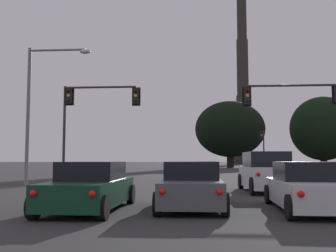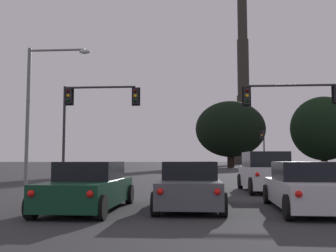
{
  "view_description": "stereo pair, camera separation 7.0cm",
  "coord_description": "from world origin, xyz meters",
  "px_view_note": "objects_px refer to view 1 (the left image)",
  "views": [
    {
      "loc": [
        0.0,
        -2.89,
        1.48
      ],
      "look_at": [
        -2.63,
        32.22,
        4.53
      ],
      "focal_mm": 42.0,
      "sensor_mm": 36.0,
      "label": 1
    },
    {
      "loc": [
        0.07,
        -2.89,
        1.48
      ],
      "look_at": [
        -2.63,
        32.22,
        4.53
      ],
      "focal_mm": 42.0,
      "sensor_mm": 36.0,
      "label": 2
    }
  ],
  "objects_px": {
    "sedan_center_lane_second": "(192,186)",
    "smokestack": "(243,93)",
    "sedan_right_lane_second": "(308,188)",
    "suv_right_lane_front": "(266,172)",
    "traffic_light_overhead_left": "(89,108)",
    "traffic_light_overhead_right": "(309,106)",
    "street_lamp": "(39,99)",
    "sedan_left_lane_second": "(90,187)",
    "traffic_light_far_right": "(263,144)"
  },
  "relations": [
    {
      "from": "sedan_right_lane_second",
      "to": "traffic_light_overhead_right",
      "type": "xyz_separation_m",
      "value": [
        3.72,
        12.89,
        4.13
      ]
    },
    {
      "from": "sedan_center_lane_second",
      "to": "sedan_right_lane_second",
      "type": "height_order",
      "value": "same"
    },
    {
      "from": "street_lamp",
      "to": "suv_right_lane_front",
      "type": "bearing_deg",
      "value": -11.8
    },
    {
      "from": "suv_right_lane_front",
      "to": "traffic_light_overhead_left",
      "type": "xyz_separation_m",
      "value": [
        -10.47,
        6.89,
        4.04
      ]
    },
    {
      "from": "sedan_center_lane_second",
      "to": "traffic_light_overhead_right",
      "type": "xyz_separation_m",
      "value": [
        7.12,
        12.37,
        4.13
      ]
    },
    {
      "from": "sedan_right_lane_second",
      "to": "traffic_light_far_right",
      "type": "bearing_deg",
      "value": 84.52
    },
    {
      "from": "sedan_center_lane_second",
      "to": "traffic_light_overhead_left",
      "type": "xyz_separation_m",
      "value": [
        -7.08,
        13.33,
        4.27
      ]
    },
    {
      "from": "sedan_left_lane_second",
      "to": "smokestack",
      "type": "bearing_deg",
      "value": 81.9
    },
    {
      "from": "traffic_light_overhead_right",
      "to": "street_lamp",
      "type": "height_order",
      "value": "street_lamp"
    },
    {
      "from": "traffic_light_overhead_right",
      "to": "traffic_light_far_right",
      "type": "distance_m",
      "value": 28.28
    },
    {
      "from": "sedan_right_lane_second",
      "to": "street_lamp",
      "type": "distance_m",
      "value": 15.97
    },
    {
      "from": "suv_right_lane_front",
      "to": "sedan_left_lane_second",
      "type": "bearing_deg",
      "value": -132.57
    },
    {
      "from": "suv_right_lane_front",
      "to": "traffic_light_far_right",
      "type": "height_order",
      "value": "traffic_light_far_right"
    },
    {
      "from": "traffic_light_overhead_right",
      "to": "smokestack",
      "type": "height_order",
      "value": "smokestack"
    },
    {
      "from": "traffic_light_overhead_right",
      "to": "smokestack",
      "type": "bearing_deg",
      "value": 85.34
    },
    {
      "from": "smokestack",
      "to": "traffic_light_overhead_left",
      "type": "bearing_deg",
      "value": -101.69
    },
    {
      "from": "sedan_center_lane_second",
      "to": "sedan_right_lane_second",
      "type": "bearing_deg",
      "value": -8.79
    },
    {
      "from": "suv_right_lane_front",
      "to": "street_lamp",
      "type": "xyz_separation_m",
      "value": [
        -12.1,
        2.53,
        4.03
      ]
    },
    {
      "from": "traffic_light_overhead_left",
      "to": "traffic_light_far_right",
      "type": "distance_m",
      "value": 31.59
    },
    {
      "from": "smokestack",
      "to": "suv_right_lane_front",
      "type": "bearing_deg",
      "value": -96.19
    },
    {
      "from": "traffic_light_overhead_right",
      "to": "traffic_light_overhead_left",
      "type": "bearing_deg",
      "value": 176.13
    },
    {
      "from": "suv_right_lane_front",
      "to": "traffic_light_overhead_left",
      "type": "height_order",
      "value": "traffic_light_overhead_left"
    },
    {
      "from": "sedan_right_lane_second",
      "to": "smokestack",
      "type": "bearing_deg",
      "value": 86.21
    },
    {
      "from": "sedan_right_lane_second",
      "to": "sedan_center_lane_second",
      "type": "bearing_deg",
      "value": 173.34
    },
    {
      "from": "sedan_center_lane_second",
      "to": "suv_right_lane_front",
      "type": "height_order",
      "value": "suv_right_lane_front"
    },
    {
      "from": "traffic_light_overhead_right",
      "to": "traffic_light_overhead_left",
      "type": "height_order",
      "value": "traffic_light_overhead_left"
    },
    {
      "from": "suv_right_lane_front",
      "to": "street_lamp",
      "type": "distance_m",
      "value": 13.0
    },
    {
      "from": "sedan_right_lane_second",
      "to": "suv_right_lane_front",
      "type": "relative_size",
      "value": 0.96
    },
    {
      "from": "sedan_left_lane_second",
      "to": "suv_right_lane_front",
      "type": "bearing_deg",
      "value": 49.15
    },
    {
      "from": "traffic_light_far_right",
      "to": "traffic_light_overhead_left",
      "type": "bearing_deg",
      "value": -120.3
    },
    {
      "from": "sedan_left_lane_second",
      "to": "traffic_light_far_right",
      "type": "xyz_separation_m",
      "value": [
        11.84,
        41.38,
        2.91
      ]
    },
    {
      "from": "suv_right_lane_front",
      "to": "traffic_light_far_right",
      "type": "distance_m",
      "value": 34.68
    },
    {
      "from": "street_lamp",
      "to": "smokestack",
      "type": "height_order",
      "value": "smokestack"
    },
    {
      "from": "street_lamp",
      "to": "sedan_left_lane_second",
      "type": "bearing_deg",
      "value": -59.68
    },
    {
      "from": "sedan_right_lane_second",
      "to": "suv_right_lane_front",
      "type": "xyz_separation_m",
      "value": [
        -0.01,
        6.96,
        0.23
      ]
    },
    {
      "from": "sedan_center_lane_second",
      "to": "smokestack",
      "type": "relative_size",
      "value": 0.07
    },
    {
      "from": "suv_right_lane_front",
      "to": "traffic_light_overhead_right",
      "type": "xyz_separation_m",
      "value": [
        3.73,
        5.94,
        3.9
      ]
    },
    {
      "from": "sedan_left_lane_second",
      "to": "sedan_center_lane_second",
      "type": "distance_m",
      "value": 3.11
    },
    {
      "from": "sedan_center_lane_second",
      "to": "traffic_light_far_right",
      "type": "bearing_deg",
      "value": 77.64
    },
    {
      "from": "sedan_left_lane_second",
      "to": "suv_right_lane_front",
      "type": "xyz_separation_m",
      "value": [
        6.39,
        7.24,
        0.23
      ]
    },
    {
      "from": "traffic_light_overhead_right",
      "to": "suv_right_lane_front",
      "type": "bearing_deg",
      "value": -122.15
    },
    {
      "from": "traffic_light_overhead_right",
      "to": "traffic_light_overhead_left",
      "type": "xyz_separation_m",
      "value": [
        -14.2,
        0.96,
        0.14
      ]
    },
    {
      "from": "street_lamp",
      "to": "smokestack",
      "type": "xyz_separation_m",
      "value": [
        25.18,
        118.14,
        20.43
      ]
    },
    {
      "from": "traffic_light_overhead_left",
      "to": "street_lamp",
      "type": "bearing_deg",
      "value": -110.53
    },
    {
      "from": "sedan_right_lane_second",
      "to": "traffic_light_far_right",
      "type": "xyz_separation_m",
      "value": [
        5.44,
        41.1,
        2.91
      ]
    },
    {
      "from": "traffic_light_overhead_right",
      "to": "traffic_light_overhead_left",
      "type": "distance_m",
      "value": 14.23
    },
    {
      "from": "sedan_left_lane_second",
      "to": "sedan_right_lane_second",
      "type": "xyz_separation_m",
      "value": [
        6.4,
        0.28,
        0.0
      ]
    },
    {
      "from": "traffic_light_overhead_left",
      "to": "sedan_right_lane_second",
      "type": "bearing_deg",
      "value": -52.89
    },
    {
      "from": "traffic_light_overhead_left",
      "to": "traffic_light_far_right",
      "type": "relative_size",
      "value": 1.19
    },
    {
      "from": "suv_right_lane_front",
      "to": "traffic_light_overhead_left",
      "type": "bearing_deg",
      "value": 145.46
    }
  ]
}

